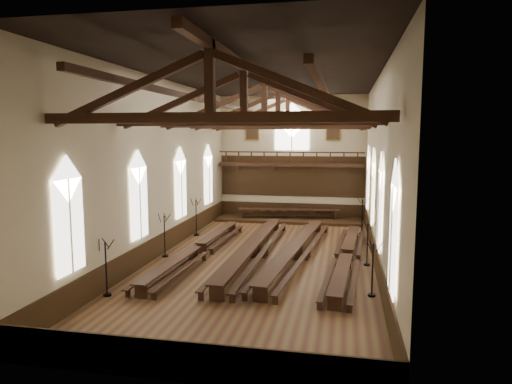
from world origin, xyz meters
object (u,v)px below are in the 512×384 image
at_px(high_table, 289,210).
at_px(candelabrum_right_near, 372,280).
at_px(dais, 289,219).
at_px(candelabrum_right_mid, 367,252).
at_px(refectory_row_b, 253,246).
at_px(refectory_row_d, 347,255).
at_px(candelabrum_left_far, 196,224).
at_px(candelabrum_left_mid, 165,244).
at_px(refectory_row_a, 198,248).
at_px(candelabrum_left_near, 107,279).
at_px(candelabrum_right_far, 362,223).
at_px(refectory_row_c, 296,248).

xyz_separation_m(high_table, candelabrum_right_near, (5.58, -16.35, -0.11)).
bearing_deg(dais, candelabrum_right_mid, -64.42).
bearing_deg(high_table, candelabrum_right_mid, -64.42).
bearing_deg(dais, refectory_row_b, -93.30).
height_order(refectory_row_d, dais, refectory_row_d).
relative_size(candelabrum_left_far, candelabrum_right_near, 1.06).
bearing_deg(candelabrum_left_mid, dais, 65.47).
xyz_separation_m(dais, candelabrum_right_near, (5.58, -16.35, 0.63)).
height_order(refectory_row_a, candelabrum_left_mid, candelabrum_left_mid).
bearing_deg(candelabrum_left_near, refectory_row_d, 34.17).
relative_size(candelabrum_right_mid, candelabrum_right_far, 0.93).
relative_size(refectory_row_a, high_table, 1.75).
bearing_deg(high_table, refectory_row_c, -80.82).
bearing_deg(candelabrum_right_far, high_table, 145.13).
xyz_separation_m(refectory_row_b, high_table, (0.64, 11.10, 0.25)).
bearing_deg(candelabrum_left_far, candelabrum_right_mid, -24.69).
bearing_deg(refectory_row_a, refectory_row_d, 0.99).
height_order(refectory_row_a, refectory_row_b, refectory_row_b).
relative_size(refectory_row_b, candelabrum_left_near, 5.97).
bearing_deg(candelabrum_right_mid, refectory_row_b, 174.88).
bearing_deg(dais, candelabrum_right_far, -34.87).
height_order(refectory_row_b, candelabrum_left_near, candelabrum_left_near).
relative_size(high_table, candelabrum_left_far, 3.13).
relative_size(candelabrum_left_near, candelabrum_left_far, 0.98).
xyz_separation_m(candelabrum_left_near, candelabrum_right_mid, (11.10, 6.85, -0.04)).
relative_size(high_table, candelabrum_right_far, 3.16).
bearing_deg(dais, candelabrum_left_mid, -114.53).
bearing_deg(candelabrum_right_far, candelabrum_left_near, -127.22).
bearing_deg(candelabrum_right_far, candelabrum_left_mid, -143.52).
distance_m(dais, candelabrum_right_mid, 12.94).
distance_m(dais, candelabrum_left_far, 8.59).
bearing_deg(candelabrum_left_far, candelabrum_right_far, 13.50).
bearing_deg(candelabrum_left_far, refectory_row_c, -31.15).
xyz_separation_m(candelabrum_left_far, candelabrum_right_mid, (11.10, -5.10, -0.06)).
relative_size(dais, candelabrum_left_far, 4.43).
bearing_deg(refectory_row_a, candelabrum_right_far, 40.59).
bearing_deg(refectory_row_a, refectory_row_b, 13.18).
xyz_separation_m(refectory_row_b, candelabrum_left_near, (-4.88, -7.40, 0.17)).
height_order(dais, high_table, high_table).
height_order(candelabrum_right_near, candelabrum_right_mid, candelabrum_right_near).
bearing_deg(candelabrum_right_mid, candelabrum_left_far, 155.31).
xyz_separation_m(refectory_row_d, candelabrum_left_mid, (-10.07, -0.43, 0.24)).
distance_m(candelabrum_left_near, candelabrum_left_mid, 6.41).
distance_m(refectory_row_a, candelabrum_right_mid, 9.25).
bearing_deg(candelabrum_right_far, dais, 145.13).
relative_size(refectory_row_b, refectory_row_d, 1.07).
distance_m(refectory_row_c, candelabrum_left_near, 10.49).
height_order(dais, candelabrum_left_near, candelabrum_left_near).
bearing_deg(refectory_row_d, refectory_row_c, 165.74).
xyz_separation_m(refectory_row_c, candelabrum_right_far, (3.81, 7.07, 0.19)).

